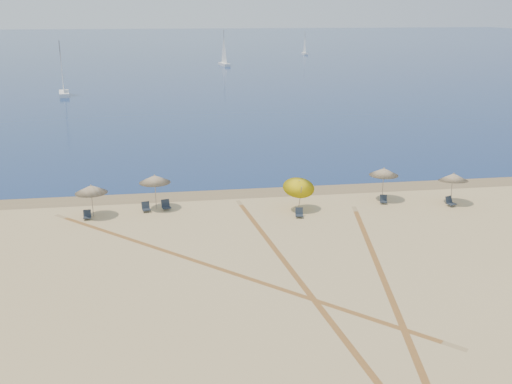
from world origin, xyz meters
TOP-DOWN VIEW (x-y plane):
  - ground at (0.00, 0.00)m, footprint 160.00×160.00m
  - ocean at (0.00, 225.00)m, footprint 500.00×500.00m
  - wet_sand at (0.00, 24.00)m, footprint 500.00×500.00m
  - umbrella_1 at (-11.67, 20.14)m, footprint 2.27×2.27m
  - umbrella_2 at (-7.28, 21.16)m, footprint 2.29×2.29m
  - umbrella_3 at (3.03, 19.22)m, footprint 2.30×2.32m
  - umbrella_4 at (9.95, 20.65)m, footprint 2.23×2.23m
  - umbrella_5 at (14.86, 19.14)m, footprint 2.18×2.22m
  - chair_2 at (-12.03, 19.62)m, footprint 0.57×0.65m
  - chair_3 at (-8.00, 20.66)m, footprint 0.70×0.77m
  - chair_4 at (-6.56, 20.85)m, footprint 0.75×0.82m
  - chair_5 at (2.76, 17.81)m, footprint 0.65×0.73m
  - chair_6 at (9.74, 19.83)m, footprint 0.67×0.73m
  - chair_7 at (14.46, 18.52)m, footprint 0.78×0.85m
  - sailboat_0 at (37.89, 166.34)m, footprint 1.25×4.79m
  - sailboat_1 at (-23.50, 82.29)m, footprint 2.57×6.27m
  - sailboat_2 at (8.57, 131.88)m, footprint 2.69×6.22m
  - tire_tracks at (0.43, 7.78)m, footprint 45.31×42.45m

SIDE VIEW (x-z plane):
  - ground at x=0.00m, z-range 0.00..0.00m
  - tire_tracks at x=0.43m, z-range 0.00..0.00m
  - wet_sand at x=0.00m, z-range 0.00..0.00m
  - ocean at x=0.00m, z-range 0.01..0.01m
  - chair_6 at x=9.74m, z-range -0.04..0.60m
  - chair_2 at x=-12.03m, z-range -0.04..0.60m
  - chair_5 at x=2.76m, z-range -0.04..0.62m
  - chair_3 at x=-8.00m, z-range -0.04..0.65m
  - chair_7 at x=14.46m, z-range -0.04..0.67m
  - chair_4 at x=-6.56m, z-range -0.04..0.68m
  - umbrella_3 at x=3.03m, z-range 0.61..3.29m
  - umbrella_1 at x=-11.67m, z-range 0.84..3.21m
  - umbrella_5 at x=14.86m, z-range 0.83..3.26m
  - sailboat_0 at x=37.89m, z-range -1.41..5.72m
  - umbrella_4 at x=9.95m, z-range 0.95..3.53m
  - umbrella_2 at x=-7.28m, z-range 0.97..3.58m
  - sailboat_2 at x=8.57m, z-range -1.77..7.21m
  - sailboat_1 at x=-23.50m, z-range -1.79..7.29m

